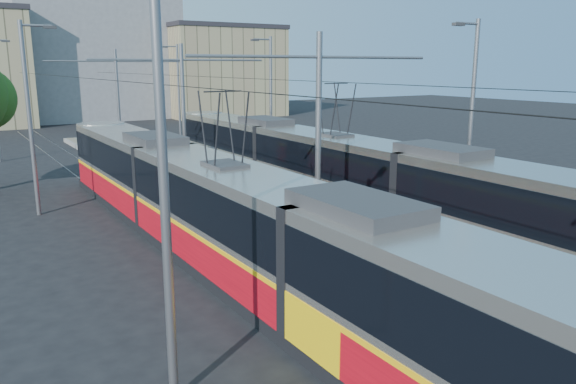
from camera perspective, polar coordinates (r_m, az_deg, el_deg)
ground at (r=14.40m, az=22.06°, el=-13.94°), size 160.00×160.00×0.00m
platform at (r=27.24m, az=-7.92°, el=-0.28°), size 4.00×50.00×0.30m
tactile_strip_left at (r=26.67m, az=-10.77°, el=-0.33°), size 0.70×50.00×0.01m
tactile_strip_right at (r=27.81m, az=-5.21°, el=0.38°), size 0.70×50.00×0.01m
rails at (r=27.27m, az=-7.91°, el=-0.56°), size 8.71×70.00×0.03m
tram_left at (r=17.22m, az=-6.31°, el=-2.59°), size 2.43×31.31×5.50m
tram_right at (r=24.32m, az=4.76°, el=2.33°), size 2.43×29.93×5.50m
catenary at (r=24.04m, az=-5.43°, el=8.61°), size 9.20×70.00×7.00m
street_lamps at (r=30.32m, az=-11.29°, el=8.62°), size 15.18×38.22×8.00m
shelter at (r=26.77m, az=-7.93°, el=2.27°), size 0.78×1.07×2.14m
building_centre at (r=73.27m, az=-19.35°, el=14.10°), size 18.36×14.28×17.65m
building_right at (r=72.16m, az=-6.92°, el=12.11°), size 14.28×10.20×11.04m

